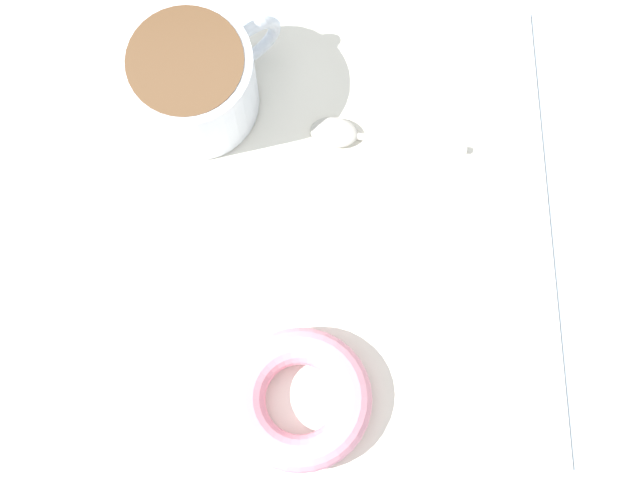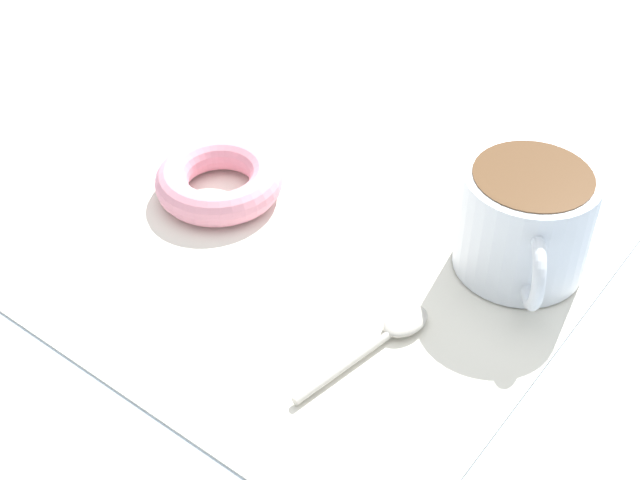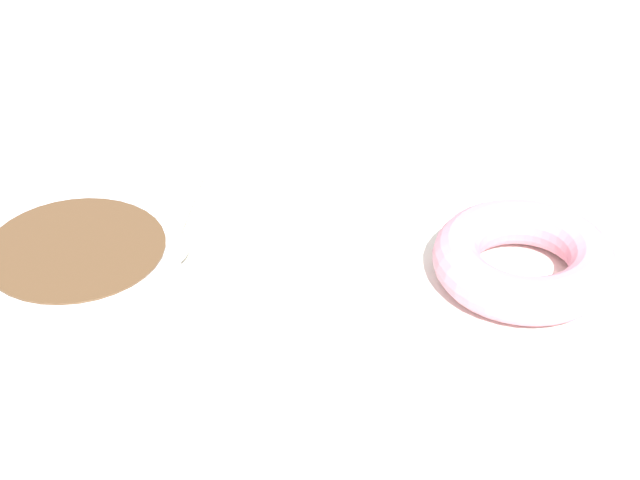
% 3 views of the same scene
% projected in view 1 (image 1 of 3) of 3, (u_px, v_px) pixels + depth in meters
% --- Properties ---
extents(ground_plane, '(1.20, 1.20, 0.02)m').
position_uv_depth(ground_plane, '(321.00, 244.00, 0.80)').
color(ground_plane, '#99A8B7').
extents(napkin, '(0.36, 0.36, 0.00)m').
position_uv_depth(napkin, '(320.00, 247.00, 0.79)').
color(napkin, white).
rests_on(napkin, ground_plane).
extents(coffee_cup, '(0.11, 0.10, 0.08)m').
position_uv_depth(coffee_cup, '(198.00, 80.00, 0.77)').
color(coffee_cup, silver).
rests_on(coffee_cup, napkin).
extents(donut, '(0.10, 0.10, 0.03)m').
position_uv_depth(donut, '(305.00, 399.00, 0.75)').
color(donut, pink).
rests_on(donut, napkin).
extents(spoon, '(0.12, 0.03, 0.01)m').
position_uv_depth(spoon, '(358.00, 135.00, 0.80)').
color(spoon, '#B7B2A8').
rests_on(spoon, napkin).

